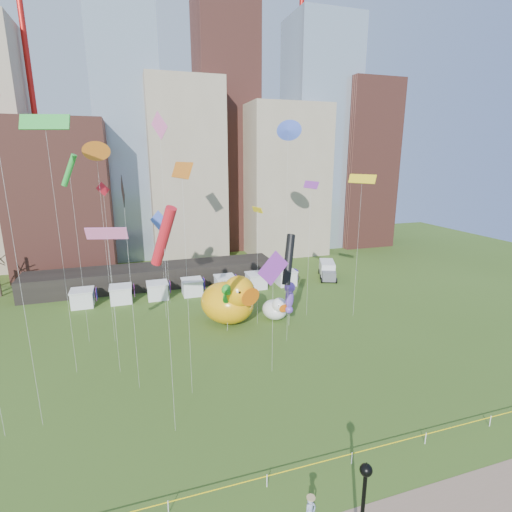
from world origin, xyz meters
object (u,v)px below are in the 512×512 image
object	(u,v)px
seahorse_purple	(290,295)
woman	(310,512)
small_duck	(276,309)
seahorse_green	(227,297)
box_truck	(327,270)
big_duck	(230,300)
lamppost	(363,502)

from	to	relation	value
seahorse_purple	woman	world-z (taller)	seahorse_purple
small_duck	woman	world-z (taller)	small_duck
seahorse_green	box_truck	xyz separation A→B (m)	(21.12, 14.99, -2.82)
seahorse_green	big_duck	bearing A→B (deg)	71.10
box_truck	lamppost	bearing A→B (deg)	-93.84
big_duck	box_truck	distance (m)	24.07
small_duck	woman	bearing A→B (deg)	-117.79
small_duck	box_truck	xyz separation A→B (m)	(14.58, 13.66, -0.08)
small_duck	woman	size ratio (longest dim) A/B	2.36
woman	box_truck	bearing A→B (deg)	51.63
big_duck	lamppost	xyz separation A→B (m)	(-0.90, -30.14, 0.66)
big_duck	small_duck	bearing A→B (deg)	-33.02
woman	lamppost	bearing A→B (deg)	-66.04
seahorse_green	lamppost	xyz separation A→B (m)	(-0.06, -28.00, -0.56)
small_duck	seahorse_green	distance (m)	7.22
seahorse_purple	box_truck	distance (m)	21.15
seahorse_purple	lamppost	bearing A→B (deg)	-85.34
small_duck	seahorse_green	size ratio (longest dim) A/B	0.75
box_truck	small_duck	bearing A→B (deg)	-114.46
big_duck	woman	bearing A→B (deg)	-119.97
small_duck	seahorse_purple	size ratio (longest dim) A/B	0.77
lamppost	woman	size ratio (longest dim) A/B	3.22
small_duck	seahorse_green	xyz separation A→B (m)	(-6.54, -1.32, 2.74)
big_duck	small_duck	distance (m)	5.96
seahorse_purple	woman	size ratio (longest dim) A/B	3.05
big_duck	seahorse_purple	distance (m)	7.37
seahorse_purple	woman	distance (m)	26.42
seahorse_green	box_truck	distance (m)	26.05
woman	big_duck	bearing A→B (deg)	75.83
seahorse_green	woman	xyz separation A→B (m)	(-1.63, -25.58, -3.24)
seahorse_green	woman	distance (m)	25.84
seahorse_purple	lamppost	distance (m)	28.07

